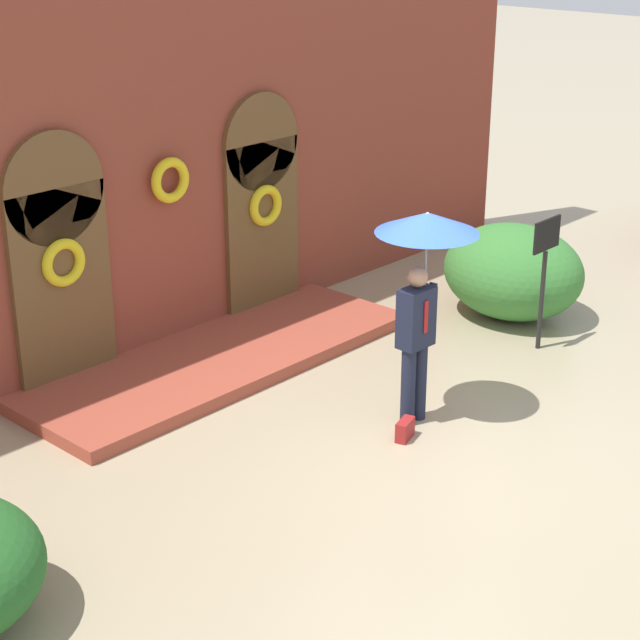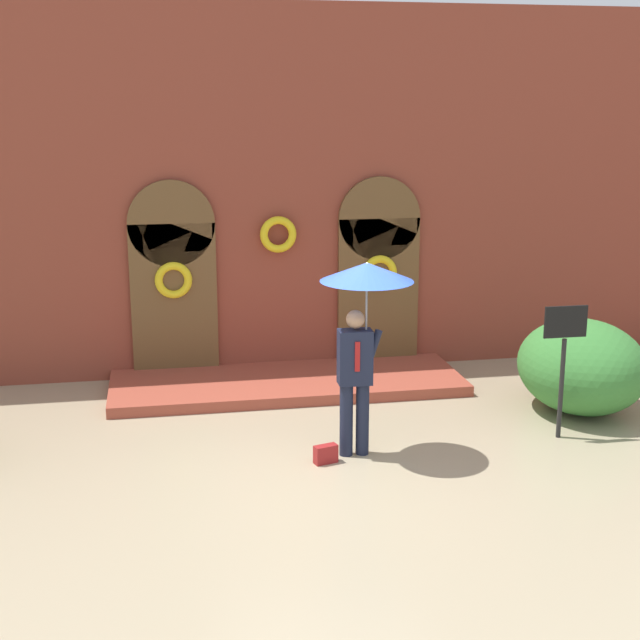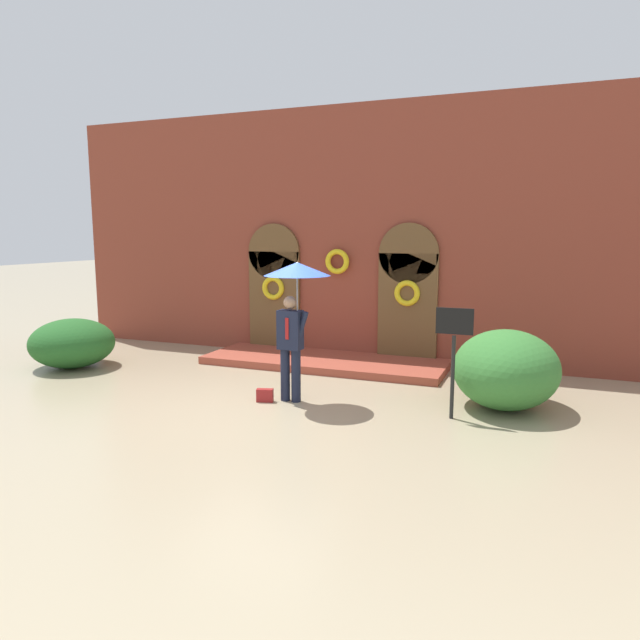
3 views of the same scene
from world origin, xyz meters
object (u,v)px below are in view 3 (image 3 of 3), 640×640
Objects in this scene: person_with_umbrella at (295,289)px; shrub_left at (72,343)px; handbag at (265,395)px; shrub_right at (506,369)px; sign_post at (454,344)px.

person_with_umbrella reaches higher than shrub_left.
person_with_umbrella reaches higher than handbag.
shrub_right is at bearing 16.22° from person_with_umbrella.
person_with_umbrella reaches higher than sign_post.
sign_post is (3.08, 0.27, 1.05)m from handbag.
shrub_right reaches higher than shrub_left.
shrub_right is (3.31, 0.96, -1.27)m from person_with_umbrella.
sign_post is at bearing 1.55° from person_with_umbrella.
handbag is 0.16× the size of sign_post.
sign_post reaches higher than handbag.
person_with_umbrella is 2.70m from sign_post.
handbag is at bearing -174.99° from sign_post.
shrub_left is at bearing 176.47° from sign_post.
sign_post is at bearing -128.95° from shrub_right.
handbag is 4.01m from shrub_right.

